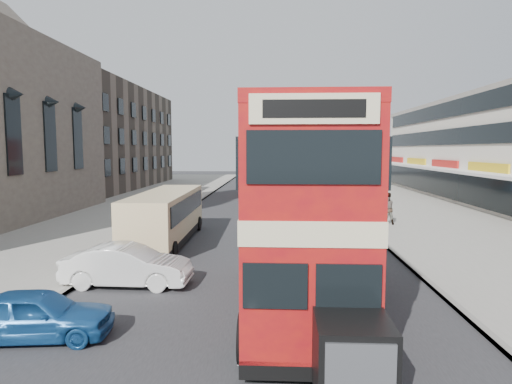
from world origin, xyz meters
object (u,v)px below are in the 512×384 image
(street_lamp, at_px, (356,148))
(pedestrian_near, at_px, (387,208))
(bus_second, at_px, (288,167))
(car_right_a, at_px, (329,208))
(cyclist, at_px, (326,203))
(car_right_c, at_px, (316,187))
(car_left_near, at_px, (36,315))
(bus_main, at_px, (301,210))
(coach, at_px, (166,215))
(car_right_b, at_px, (326,203))
(car_left_front, at_px, (127,266))
(pedestrian_far, at_px, (349,185))

(street_lamp, relative_size, pedestrian_near, 4.11)
(bus_second, xyz_separation_m, car_right_a, (2.42, -14.60, -2.29))
(bus_second, xyz_separation_m, cyclist, (2.39, -13.08, -2.14))
(car_right_c, bearing_deg, car_left_near, -12.12)
(car_right_c, bearing_deg, bus_second, -50.56)
(car_right_c, bearing_deg, cyclist, 1.01)
(bus_main, distance_m, cyclist, 19.40)
(bus_main, height_order, pedestrian_near, bus_main)
(coach, bearing_deg, bus_second, 72.58)
(car_right_b, bearing_deg, street_lamp, 52.98)
(pedestrian_near, bearing_deg, car_left_near, 43.48)
(street_lamp, height_order, cyclist, street_lamp)
(coach, height_order, car_right_a, coach)
(bus_main, height_order, car_right_b, bus_main)
(car_right_a, relative_size, cyclist, 1.98)
(street_lamp, height_order, car_left_front, street_lamp)
(bus_main, xyz_separation_m, car_left_near, (-6.64, -2.28, -2.34))
(car_right_a, bearing_deg, street_lamp, 127.79)
(bus_main, distance_m, car_left_front, 6.57)
(car_left_front, distance_m, cyclist, 19.13)
(car_left_near, distance_m, pedestrian_far, 37.66)
(car_right_a, bearing_deg, car_left_front, -35.91)
(bus_main, bearing_deg, car_right_a, -99.13)
(coach, xyz_separation_m, car_left_near, (-0.41, -11.30, -0.78))
(pedestrian_far, bearing_deg, bus_second, -173.32)
(pedestrian_near, bearing_deg, street_lamp, -88.69)
(car_right_b, xyz_separation_m, car_right_c, (0.45, 13.54, 0.01))
(pedestrian_near, distance_m, pedestrian_far, 18.76)
(bus_second, relative_size, car_right_b, 2.16)
(car_left_front, bearing_deg, coach, 4.80)
(street_lamp, xyz_separation_m, car_right_c, (-1.47, 14.77, -4.12))
(bus_main, xyz_separation_m, coach, (-6.23, 9.02, -1.56))
(car_right_a, distance_m, cyclist, 1.52)
(street_lamp, bearing_deg, coach, -136.85)
(bus_second, distance_m, pedestrian_far, 6.69)
(pedestrian_far, bearing_deg, car_right_a, -104.22)
(street_lamp, distance_m, car_right_c, 15.40)
(street_lamp, bearing_deg, cyclist, -165.96)
(bus_main, distance_m, coach, 11.07)
(car_left_front, height_order, pedestrian_near, pedestrian_near)
(coach, xyz_separation_m, car_left_front, (0.41, -6.98, -0.70))
(bus_main, height_order, pedestrian_far, bus_main)
(car_left_front, relative_size, pedestrian_near, 2.19)
(bus_main, height_order, cyclist, bus_main)
(pedestrian_near, height_order, cyclist, cyclist)
(coach, bearing_deg, car_left_front, -87.82)
(car_right_c, xyz_separation_m, pedestrian_far, (3.30, -1.49, 0.33))
(pedestrian_near, bearing_deg, car_right_b, -75.35)
(street_lamp, height_order, car_right_c, street_lamp)
(street_lamp, bearing_deg, car_right_b, 147.61)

